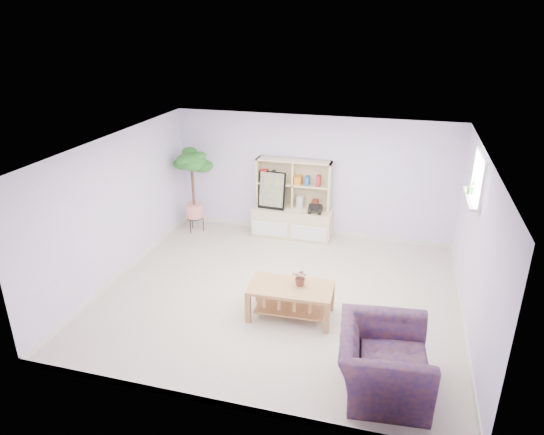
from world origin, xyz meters
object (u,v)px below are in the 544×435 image
(storage_unit, at_px, (292,200))
(armchair, at_px, (384,358))
(floor_tree, at_px, (193,192))
(coffee_table, at_px, (291,301))

(storage_unit, height_order, armchair, storage_unit)
(storage_unit, height_order, floor_tree, floor_tree)
(coffee_table, height_order, floor_tree, floor_tree)
(coffee_table, relative_size, floor_tree, 0.70)
(armchair, bearing_deg, storage_unit, 21.54)
(coffee_table, bearing_deg, floor_tree, 134.31)
(floor_tree, xyz_separation_m, armchair, (3.99, -3.67, -0.42))
(floor_tree, relative_size, armchair, 1.45)
(floor_tree, bearing_deg, coffee_table, -43.56)
(coffee_table, height_order, armchair, armchair)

